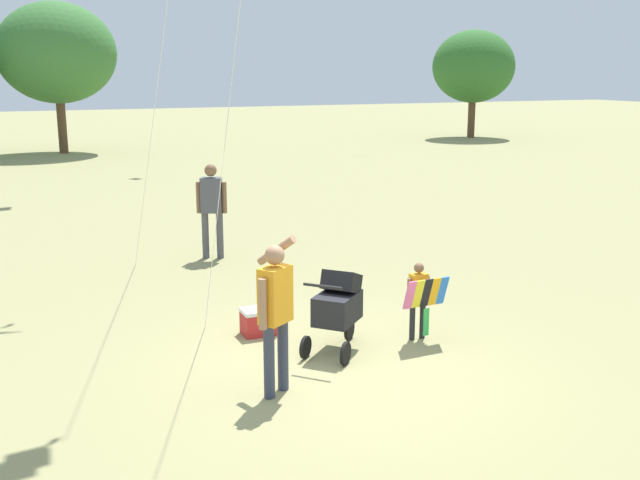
{
  "coord_description": "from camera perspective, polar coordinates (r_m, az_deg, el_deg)",
  "views": [
    {
      "loc": [
        -3.43,
        -7.44,
        3.43
      ],
      "look_at": [
        0.25,
        1.11,
        1.3
      ],
      "focal_mm": 42.15,
      "sensor_mm": 36.0,
      "label": 1
    }
  ],
  "objects": [
    {
      "name": "ground_plane",
      "position": [
        8.87,
        1.34,
        -9.84
      ],
      "size": [
        120.0,
        120.0,
        0.0
      ],
      "primitive_type": "plane",
      "color": "#938E5B"
    },
    {
      "name": "child_with_butterfly_kite",
      "position": [
        9.71,
        7.56,
        -4.13
      ],
      "size": [
        0.61,
        0.33,
        1.02
      ],
      "color": "#232328",
      "rests_on": "ground"
    },
    {
      "name": "person_adult_flyer",
      "position": [
        7.94,
        -3.44,
        -5.0
      ],
      "size": [
        0.51,
        0.65,
        1.72
      ],
      "color": "#33384C",
      "rests_on": "ground"
    },
    {
      "name": "stroller",
      "position": [
        9.26,
        1.38,
        -4.85
      ],
      "size": [
        0.99,
        0.96,
        1.03
      ],
      "color": "black",
      "rests_on": "ground"
    },
    {
      "name": "person_red_shirt",
      "position": [
        13.86,
        -8.23,
        2.78
      ],
      "size": [
        0.52,
        0.37,
        1.74
      ],
      "color": "#4C4C51",
      "rests_on": "ground"
    },
    {
      "name": "cooler_box",
      "position": [
        9.98,
        -4.65,
        -6.17
      ],
      "size": [
        0.45,
        0.33,
        0.35
      ],
      "color": "red",
      "rests_on": "ground"
    }
  ]
}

